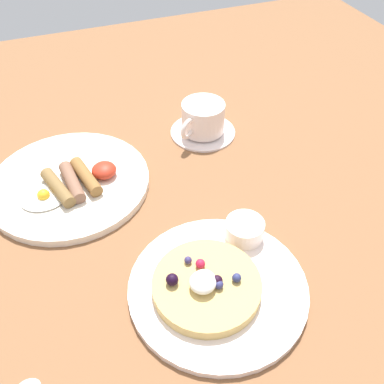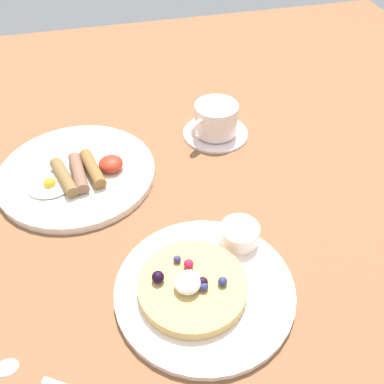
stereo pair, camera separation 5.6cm
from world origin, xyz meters
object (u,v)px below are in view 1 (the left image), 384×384
Objects in this scene: syrup_ramekin at (245,230)px; coffee_cup at (203,117)px; breakfast_plate at (69,183)px; pancake_plate at (218,288)px; coffee_saucer at (203,131)px.

coffee_cup is at bearing 80.95° from syrup_ramekin.
syrup_ramekin reaches higher than breakfast_plate.
pancake_plate is at bearing -61.40° from breakfast_plate.
syrup_ramekin is at bearing -43.95° from breakfast_plate.
coffee_cup is (4.37, 27.41, 1.15)cm from syrup_ramekin.
syrup_ramekin reaches higher than coffee_saucer.
coffee_saucer is at bearing 71.45° from pancake_plate.
breakfast_plate is at bearing -167.20° from coffee_cup.
breakfast_plate is at bearing 118.60° from pancake_plate.
breakfast_plate is 2.66× the size of coffee_cup.
coffee_cup is at bearing -144.66° from coffee_saucer.
coffee_cup reaches higher than pancake_plate.
coffee_cup reaches higher than breakfast_plate.
coffee_cup is (26.54, 6.03, 3.07)cm from breakfast_plate.
syrup_ramekin is 0.21× the size of breakfast_plate.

